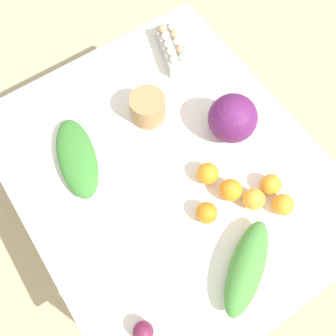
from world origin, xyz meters
TOP-DOWN VIEW (x-y plane):
  - ground_plane at (0.00, 0.00)m, footprint 8.00×8.00m
  - dining_table at (0.00, 0.00)m, footprint 1.30×1.09m
  - cabbage_purple at (-0.01, 0.29)m, footprint 0.19×0.19m
  - egg_carton at (-0.44, 0.32)m, footprint 0.26×0.16m
  - paper_bag at (-0.24, 0.07)m, footprint 0.14×0.14m
  - greens_bunch_dandelion at (-0.22, -0.26)m, footprint 0.36×0.22m
  - greens_bunch_beet_tops at (0.45, 0.01)m, footprint 0.28×0.34m
  - beet_root at (0.42, -0.38)m, footprint 0.07×0.07m
  - orange_0 at (0.20, 0.13)m, footprint 0.08×0.08m
  - orange_1 at (0.27, 0.27)m, footprint 0.08×0.08m
  - orange_2 at (0.22, 0.01)m, footprint 0.08×0.08m
  - orange_3 at (0.11, 0.10)m, footprint 0.08×0.08m
  - orange_4 at (0.35, 0.26)m, footprint 0.08×0.08m
  - orange_5 at (0.28, 0.18)m, footprint 0.08×0.08m

SIDE VIEW (x-z plane):
  - ground_plane at x=0.00m, z-range 0.00..0.00m
  - dining_table at x=0.00m, z-range 0.29..1.04m
  - beet_root at x=0.42m, z-range 0.75..0.82m
  - greens_bunch_dandelion at x=-0.22m, z-range 0.75..0.82m
  - orange_1 at x=0.27m, z-range 0.75..0.83m
  - orange_2 at x=0.22m, z-range 0.75..0.83m
  - orange_4 at x=0.35m, z-range 0.75..0.83m
  - orange_5 at x=0.28m, z-range 0.75..0.83m
  - orange_3 at x=0.11m, z-range 0.75..0.84m
  - orange_0 at x=0.20m, z-range 0.75..0.84m
  - egg_carton at x=-0.44m, z-range 0.75..0.84m
  - greens_bunch_beet_tops at x=0.45m, z-range 0.75..0.85m
  - paper_bag at x=-0.24m, z-range 0.75..0.87m
  - cabbage_purple at x=-0.01m, z-range 0.75..0.94m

